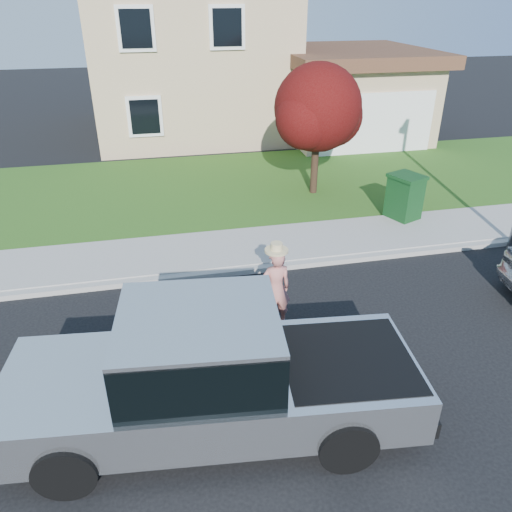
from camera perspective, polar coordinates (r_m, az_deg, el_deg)
The scene contains 9 objects.
ground at distance 9.26m, azimuth 4.00°, elevation -10.52°, with size 80.00×80.00×0.00m, color black.
curb at distance 11.79m, azimuth 4.85°, elevation -0.99°, with size 40.00×0.20×0.12m, color gray.
sidewalk at distance 12.71m, azimuth 3.44°, elevation 1.42°, with size 40.00×2.00×0.15m, color gray.
lawn at distance 16.74m, azimuth -0.68°, elevation 8.11°, with size 40.00×7.00×0.10m, color #214614.
house at distance 23.70m, azimuth -4.08°, elevation 21.72°, with size 14.00×11.30×6.85m.
pickup_truck at distance 7.32m, azimuth -5.24°, elevation -13.54°, with size 6.21×2.66×1.98m.
woman at distance 9.39m, azimuth 2.26°, elevation -3.62°, with size 0.61×0.43×1.78m.
ornamental_tree at distance 15.42m, azimuth 7.20°, elevation 16.04°, with size 2.86×2.58×3.92m.
trash_bin at distance 14.39m, azimuth 16.62°, elevation 6.57°, with size 1.02×1.08×1.23m.
Camera 1 is at (-2.16, -6.92, 5.77)m, focal length 35.00 mm.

